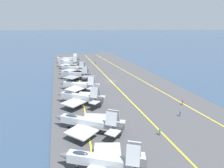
% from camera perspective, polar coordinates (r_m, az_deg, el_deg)
% --- Properties ---
extents(ground_plane, '(2000.00, 2000.00, 0.00)m').
position_cam_1_polar(ground_plane, '(87.91, -0.32, 0.56)').
color(ground_plane, '#2D425B').
extents(carrier_deck, '(182.48, 49.14, 0.40)m').
position_cam_1_polar(carrier_deck, '(87.85, -0.32, 0.68)').
color(carrier_deck, '#424244').
rests_on(carrier_deck, ground).
extents(deck_stripe_foul_line, '(164.00, 9.34, 0.01)m').
position_cam_1_polar(deck_stripe_foul_line, '(92.08, 7.83, 1.40)').
color(deck_stripe_foul_line, yellow).
rests_on(deck_stripe_foul_line, carrier_deck).
extents(deck_stripe_centerline, '(164.23, 0.36, 0.01)m').
position_cam_1_polar(deck_stripe_centerline, '(87.80, -0.32, 0.81)').
color(deck_stripe_centerline, yellow).
rests_on(deck_stripe_centerline, carrier_deck).
extents(deck_stripe_edge_line, '(163.88, 11.40, 0.01)m').
position_cam_1_polar(deck_stripe_edge_line, '(85.45, -9.11, 0.15)').
color(deck_stripe_edge_line, yellow).
rests_on(deck_stripe_edge_line, carrier_deck).
extents(parked_jet_nearest, '(12.54, 14.95, 6.60)m').
position_cam_1_polar(parked_jet_nearest, '(34.72, -2.73, -21.09)').
color(parked_jet_nearest, '#9EA3A8').
rests_on(parked_jet_nearest, carrier_deck).
extents(parked_jet_second, '(13.68, 16.49, 6.21)m').
position_cam_1_polar(parked_jet_second, '(46.53, -6.78, -10.86)').
color(parked_jet_second, '#9EA3A8').
rests_on(parked_jet_second, carrier_deck).
extents(parked_jet_third, '(13.64, 15.18, 6.65)m').
position_cam_1_polar(parked_jet_third, '(61.94, -9.23, -3.69)').
color(parked_jet_third, '#9EA3A8').
rests_on(parked_jet_third, carrier_deck).
extents(parked_jet_fourth, '(13.04, 15.24, 6.25)m').
position_cam_1_polar(parked_jet_fourth, '(75.06, -9.44, -0.30)').
color(parked_jet_fourth, '#A8AAAF').
rests_on(parked_jet_fourth, carrier_deck).
extents(parked_jet_fifth, '(12.74, 15.71, 6.64)m').
position_cam_1_polar(parked_jet_fifth, '(90.50, -10.68, 2.74)').
color(parked_jet_fifth, gray).
rests_on(parked_jet_fifth, carrier_deck).
extents(parked_jet_sixth, '(14.28, 15.55, 6.40)m').
position_cam_1_polar(parked_jet_sixth, '(103.93, -11.07, 4.47)').
color(parked_jet_sixth, '#93999E').
rests_on(parked_jet_sixth, carrier_deck).
extents(parked_jet_seventh, '(12.81, 15.11, 6.72)m').
position_cam_1_polar(parked_jet_seventh, '(118.58, -12.52, 5.90)').
color(parked_jet_seventh, '#93999E').
rests_on(parked_jet_seventh, carrier_deck).
extents(parked_jet_eighth, '(12.63, 16.87, 6.09)m').
position_cam_1_polar(parked_jet_eighth, '(134.46, -12.63, 7.07)').
color(parked_jet_eighth, '#A8AAAF').
rests_on(parked_jet_eighth, carrier_deck).
extents(crew_purple_vest, '(0.44, 0.36, 1.70)m').
position_cam_1_polar(crew_purple_vest, '(130.05, -4.82, 6.34)').
color(crew_purple_vest, '#232328').
rests_on(crew_purple_vest, carrier_deck).
extents(crew_blue_vest, '(0.43, 0.46, 1.69)m').
position_cam_1_polar(crew_blue_vest, '(57.38, 18.89, -7.89)').
color(crew_blue_vest, '#4C473D').
rests_on(crew_blue_vest, carrier_deck).
extents(crew_red_vest, '(0.30, 0.41, 1.71)m').
position_cam_1_polar(crew_red_vest, '(65.40, 19.50, -4.91)').
color(crew_red_vest, '#4C473D').
rests_on(crew_red_vest, carrier_deck).
extents(crew_green_vest, '(0.44, 0.46, 1.76)m').
position_cam_1_polar(crew_green_vest, '(46.90, 13.48, -13.07)').
color(crew_green_vest, '#4C473D').
rests_on(crew_green_vest, carrier_deck).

